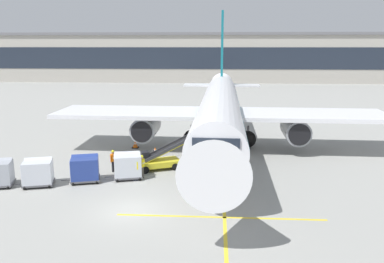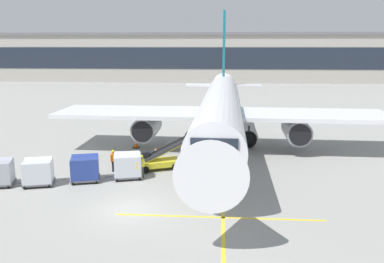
{
  "view_description": "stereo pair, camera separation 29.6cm",
  "coord_description": "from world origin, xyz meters",
  "views": [
    {
      "loc": [
        5.04,
        -21.49,
        9.63
      ],
      "look_at": [
        3.23,
        7.58,
        3.2
      ],
      "focal_mm": 36.75,
      "sensor_mm": 36.0,
      "label": 1
    },
    {
      "loc": [
        5.33,
        -21.47,
        9.63
      ],
      "look_at": [
        3.23,
        7.58,
        3.2
      ],
      "focal_mm": 36.75,
      "sensor_mm": 36.0,
      "label": 2
    }
  ],
  "objects": [
    {
      "name": "apron_guidance_line_stop_bar",
      "position": [
        5.37,
        -0.58,
        0.0
      ],
      "size": [
        12.0,
        0.2,
        0.01
      ],
      "color": "yellow",
      "rests_on": "ground"
    },
    {
      "name": "baggage_cart_second",
      "position": [
        -4.31,
        4.88,
        1.0
      ],
      "size": [
        2.82,
        2.07,
        1.91
      ],
      "color": "#515156",
      "rests_on": "ground"
    },
    {
      "name": "baggage_cart_third",
      "position": [
        -7.29,
        3.86,
        1.0
      ],
      "size": [
        2.82,
        2.07,
        1.91
      ],
      "color": "#515156",
      "rests_on": "ground"
    },
    {
      "name": "ground_crew_marshaller",
      "position": [
        -0.72,
        5.27,
        1.0
      ],
      "size": [
        0.56,
        0.32,
        1.74
      ],
      "color": "#333847",
      "rests_on": "ground"
    },
    {
      "name": "ground_crew_by_loader",
      "position": [
        -0.35,
        5.92,
        1.0
      ],
      "size": [
        0.35,
        0.55,
        1.74
      ],
      "color": "#514C42",
      "rests_on": "ground"
    },
    {
      "name": "apron_guidance_line_lead_in",
      "position": [
        5.6,
        13.9,
        0.0
      ],
      "size": [
        0.2,
        110.0,
        0.01
      ],
      "color": "yellow",
      "rests_on": "ground"
    },
    {
      "name": "safety_cone_engine_keepout",
      "position": [
        -2.65,
        14.53,
        0.34
      ],
      "size": [
        0.62,
        0.62,
        0.7
      ],
      "color": "black",
      "rests_on": "ground"
    },
    {
      "name": "terminal_building",
      "position": [
        2.92,
        87.92,
        6.34
      ],
      "size": [
        123.05,
        16.41,
        12.79
      ],
      "color": "#A8A399",
      "rests_on": "ground"
    },
    {
      "name": "baggage_cart_lead",
      "position": [
        -1.4,
        5.78,
        1.0
      ],
      "size": [
        2.82,
        2.07,
        1.91
      ],
      "color": "#515156",
      "rests_on": "ground"
    },
    {
      "name": "belt_loader",
      "position": [
        0.73,
        8.22,
        0.85
      ],
      "size": [
        5.41,
        3.3,
        2.89
      ],
      "color": "gold",
      "rests_on": "ground"
    },
    {
      "name": "safety_cone_wingtip",
      "position": [
        -0.39,
        12.39,
        0.31
      ],
      "size": [
        0.57,
        0.57,
        0.65
      ],
      "color": "black",
      "rests_on": "ground"
    },
    {
      "name": "parked_airplane",
      "position": [
        5.39,
        14.61,
        3.81
      ],
      "size": [
        30.65,
        40.05,
        13.83
      ],
      "color": "white",
      "rests_on": "ground"
    },
    {
      "name": "ground_crew_by_carts",
      "position": [
        -2.85,
        7.22,
        1.0
      ],
      "size": [
        0.39,
        0.51,
        1.74
      ],
      "color": "black",
      "rests_on": "ground"
    },
    {
      "name": "safety_cone_nose_mark",
      "position": [
        -2.91,
        9.74,
        0.3
      ],
      "size": [
        0.53,
        0.53,
        0.61
      ],
      "color": "black",
      "rests_on": "ground"
    },
    {
      "name": "ground_plane",
      "position": [
        0.0,
        0.0,
        0.0
      ],
      "size": [
        600.0,
        600.0,
        0.0
      ],
      "primitive_type": "plane",
      "color": "gray"
    }
  ]
}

